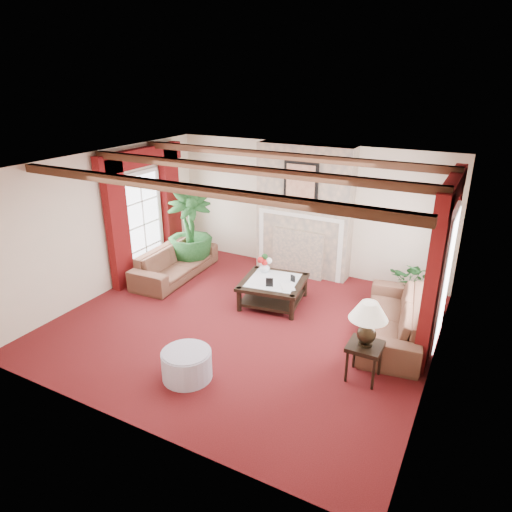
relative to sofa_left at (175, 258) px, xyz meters
The scene contains 23 objects.
floor 2.52m from the sofa_left, 25.45° to the right, with size 6.00×6.00×0.00m, color #3D0A0B.
ceiling 3.37m from the sofa_left, 25.45° to the right, with size 6.00×6.00×0.00m, color white.
back_wall 2.95m from the sofa_left, 36.95° to the left, with size 6.00×0.02×2.70m, color beige.
left_wall 1.61m from the sofa_left, 125.52° to the right, with size 0.02×5.50×2.70m, color beige.
right_wall 5.43m from the sofa_left, 11.50° to the right, with size 0.02×5.50×2.70m, color beige.
ceiling_beams 3.33m from the sofa_left, 25.45° to the right, with size 6.00×3.00×0.12m, color #351E11, non-canonical shape.
fireplace 3.52m from the sofa_left, 33.54° to the left, with size 2.00×0.52×2.70m, color tan, non-canonical shape.
french_door_left 1.86m from the sofa_left, behind, with size 0.10×1.10×2.16m, color white, non-canonical shape.
french_door_right 5.48m from the sofa_left, ahead, with size 0.10×1.10×2.16m, color white, non-canonical shape.
curtains_left 2.22m from the sofa_left, behind, with size 0.20×2.40×2.55m, color #4C0A0B, non-canonical shape.
curtains_right 5.53m from the sofa_left, ahead, with size 0.20×2.40×2.55m, color #4C0A0B, non-canonical shape.
sofa_left is the anchor object (origin of this frame).
sofa_right 4.56m from the sofa_left, ahead, with size 1.00×2.34×0.89m, color #330E14.
potted_palm 0.58m from the sofa_left, 90.74° to the left, with size 1.78×1.93×0.95m, color black.
small_plant 4.72m from the sofa_left, 11.70° to the left, with size 0.92×0.99×0.70m, color black.
coffee_table 2.35m from the sofa_left, ahead, with size 1.11×1.11×0.46m, color black, non-canonical shape.
side_table 4.71m from the sofa_left, 19.69° to the right, with size 0.46×0.46×0.54m, color black, non-canonical shape.
ottoman 3.55m from the sofa_left, 50.30° to the right, with size 0.70×0.70×0.41m, color #9A96AA.
table_lamp 4.73m from the sofa_left, 19.69° to the right, with size 0.52×0.52×0.66m, color black, non-canonical shape.
flower_vase 2.03m from the sofa_left, ahead, with size 0.27×0.27×0.20m, color silver.
book 2.64m from the sofa_left, ahead, with size 0.19×0.15×0.30m, color black.
photo_frame_a 2.44m from the sofa_left, ahead, with size 0.13×0.02×0.17m, color black, non-canonical shape.
photo_frame_b 2.68m from the sofa_left, ahead, with size 0.10×0.02×0.13m, color black, non-canonical shape.
Camera 1 is at (3.37, -5.91, 3.96)m, focal length 32.00 mm.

